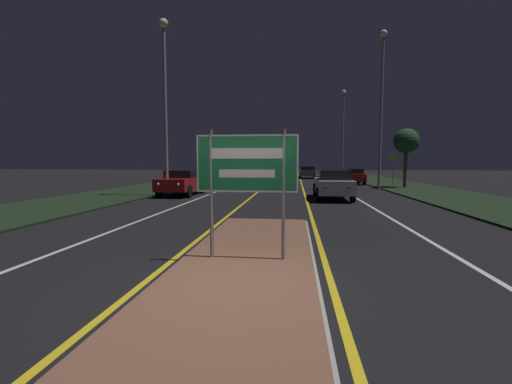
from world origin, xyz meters
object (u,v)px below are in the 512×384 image
at_px(streetlight_left_near, 165,87).
at_px(streetlight_right_far, 343,122).
at_px(highway_sign, 247,169).
at_px(car_receding_0, 333,184).
at_px(car_approaching_2, 269,170).
at_px(car_receding_3, 308,170).
at_px(car_receding_1, 352,176).
at_px(streetlight_right_near, 382,93).
at_px(car_approaching_1, 233,174).
at_px(car_approaching_0, 182,182).
at_px(warning_sign, 393,166).
at_px(car_receding_2, 307,172).

xyz_separation_m(streetlight_left_near, streetlight_right_far, (12.55, 22.50, 0.48)).
bearing_deg(highway_sign, streetlight_right_far, 79.54).
bearing_deg(car_receding_0, car_approaching_2, 100.69).
bearing_deg(car_receding_3, car_receding_1, -81.29).
relative_size(streetlight_right_near, car_receding_1, 2.54).
height_order(streetlight_right_far, car_approaching_1, streetlight_right_far).
relative_size(streetlight_right_near, car_approaching_0, 2.42).
distance_m(highway_sign, car_receding_3, 45.24).
bearing_deg(car_receding_3, streetlight_right_far, -71.43).
xyz_separation_m(streetlight_right_near, streetlight_right_far, (-0.33, 16.38, -0.10)).
xyz_separation_m(car_receding_3, car_approaching_1, (-8.28, -16.47, -0.02)).
xyz_separation_m(streetlight_left_near, car_receding_3, (8.97, 33.17, -5.29)).
bearing_deg(streetlight_right_near, warning_sign, 64.16).
bearing_deg(car_approaching_0, car_approaching_2, 84.07).
height_order(highway_sign, warning_sign, warning_sign).
bearing_deg(streetlight_right_near, car_receding_2, 104.26).
bearing_deg(car_approaching_1, car_approaching_2, 77.80).
bearing_deg(car_approaching_2, streetlight_right_far, -37.81).
bearing_deg(car_approaching_0, car_approaching_1, 89.35).
relative_size(car_receding_0, car_receding_2, 1.00).
xyz_separation_m(streetlight_right_far, car_receding_0, (-3.49, -22.61, -5.69)).
height_order(car_receding_3, car_approaching_2, car_approaching_2).
relative_size(highway_sign, car_receding_2, 0.54).
relative_size(car_receding_2, car_receding_3, 0.93).
bearing_deg(car_approaching_1, streetlight_left_near, -92.36).
xyz_separation_m(car_receding_0, warning_sign, (5.95, 10.63, 0.79)).
bearing_deg(car_receding_1, car_approaching_1, 160.71).
bearing_deg(car_approaching_1, streetlight_right_far, 26.05).
bearing_deg(warning_sign, car_receding_2, 117.14).
bearing_deg(car_receding_0, car_receding_2, 91.23).
xyz_separation_m(car_approaching_0, car_approaching_2, (2.96, 28.47, -0.03)).
bearing_deg(streetlight_left_near, car_approaching_1, 87.64).
xyz_separation_m(car_receding_3, car_approaching_2, (-5.50, -3.62, 0.02)).
relative_size(highway_sign, warning_sign, 0.96).
bearing_deg(streetlight_right_near, car_approaching_1, 139.07).
xyz_separation_m(car_approaching_0, car_approaching_1, (0.18, 15.62, -0.07)).
distance_m(streetlight_left_near, car_approaching_0, 5.37).
bearing_deg(car_approaching_0, highway_sign, -66.48).
height_order(streetlight_right_near, car_receding_2, streetlight_right_near).
distance_m(streetlight_right_near, car_receding_0, 9.32).
relative_size(streetlight_right_far, car_approaching_2, 2.12).
height_order(highway_sign, streetlight_right_far, streetlight_right_far).
distance_m(streetlight_left_near, car_approaching_2, 30.22).
distance_m(streetlight_right_far, car_receding_2, 7.02).
height_order(car_receding_1, car_approaching_1, car_receding_1).
distance_m(streetlight_right_near, car_receding_3, 27.95).
relative_size(highway_sign, streetlight_left_near, 0.25).
height_order(car_receding_2, warning_sign, warning_sign).
relative_size(highway_sign, car_approaching_2, 0.51).
bearing_deg(streetlight_left_near, car_approaching_0, 64.73).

